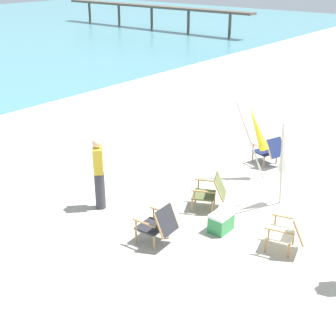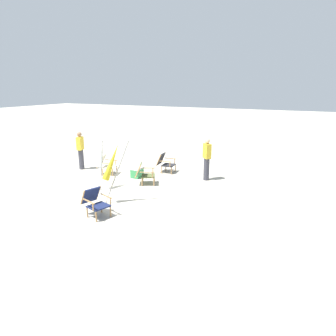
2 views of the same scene
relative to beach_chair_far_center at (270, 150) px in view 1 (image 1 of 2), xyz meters
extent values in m
plane|color=#B7AF9E|center=(-1.67, -1.41, -0.42)|extent=(80.00, 80.00, 0.00)
cube|color=white|center=(-1.67, 8.99, -0.39)|extent=(80.00, 1.10, 0.06)
cube|color=#19234C|center=(0.05, 0.16, -0.10)|extent=(0.64, 0.61, 0.04)
cube|color=#19234C|center=(-0.06, -0.19, 0.13)|extent=(0.55, 0.41, 0.48)
cylinder|color=#AD7F4C|center=(-0.11, 0.43, -0.26)|extent=(0.04, 0.04, 0.32)
cylinder|color=#AD7F4C|center=(0.34, 0.29, -0.26)|extent=(0.04, 0.04, 0.32)
cylinder|color=#AD7F4C|center=(-0.24, 0.02, -0.26)|extent=(0.04, 0.04, 0.32)
cylinder|color=#AD7F4C|center=(0.21, -0.12, -0.26)|extent=(0.04, 0.04, 0.32)
cube|color=#AD7F4C|center=(-0.22, 0.22, 0.12)|extent=(0.19, 0.51, 0.02)
cylinder|color=#AD7F4C|center=(-0.17, 0.40, 0.01)|extent=(0.04, 0.04, 0.22)
cube|color=#AD7F4C|center=(0.31, 0.06, 0.12)|extent=(0.19, 0.51, 0.02)
cylinder|color=#AD7F4C|center=(0.37, 0.23, 0.01)|extent=(0.04, 0.04, 0.22)
cylinder|color=#AD7F4C|center=(-0.30, -0.11, 0.13)|extent=(0.12, 0.28, 0.48)
cylinder|color=#AD7F4C|center=(0.18, -0.26, 0.13)|extent=(0.12, 0.28, 0.48)
cube|color=beige|center=(-3.46, -2.07, -0.10)|extent=(0.63, 0.60, 0.04)
cube|color=beige|center=(-3.37, -2.41, 0.13)|extent=(0.54, 0.37, 0.49)
cylinder|color=#AD7F4C|center=(-3.74, -1.92, -0.26)|extent=(0.04, 0.04, 0.32)
cylinder|color=#AD7F4C|center=(-3.29, -1.80, -0.26)|extent=(0.04, 0.04, 0.32)
cylinder|color=#AD7F4C|center=(-3.63, -2.34, -0.26)|extent=(0.04, 0.04, 0.32)
cylinder|color=#AD7F4C|center=(-3.18, -2.22, -0.26)|extent=(0.04, 0.04, 0.32)
cube|color=#AD7F4C|center=(-3.73, -2.16, 0.12)|extent=(0.17, 0.52, 0.02)
cylinder|color=#AD7F4C|center=(-3.78, -1.98, 0.01)|extent=(0.04, 0.04, 0.22)
cube|color=#AD7F4C|center=(-3.19, -2.02, 0.12)|extent=(0.17, 0.52, 0.02)
cylinder|color=#AD7F4C|center=(-3.24, -1.84, 0.01)|extent=(0.04, 0.04, 0.22)
cylinder|color=#AD7F4C|center=(-3.62, -2.48, 0.13)|extent=(0.10, 0.26, 0.49)
cylinder|color=#AD7F4C|center=(-3.13, -2.34, 0.13)|extent=(0.10, 0.26, 0.49)
cube|color=#28282D|center=(-4.79, -0.03, -0.10)|extent=(0.56, 0.52, 0.04)
cube|color=#28282D|center=(-4.76, -0.37, 0.13)|extent=(0.51, 0.28, 0.49)
cylinder|color=#AD7F4C|center=(-5.04, 0.17, -0.26)|extent=(0.04, 0.04, 0.32)
cylinder|color=#AD7F4C|center=(-4.57, 0.21, -0.26)|extent=(0.04, 0.04, 0.32)
cylinder|color=#AD7F4C|center=(-5.00, -0.26, -0.26)|extent=(0.04, 0.04, 0.32)
cylinder|color=#AD7F4C|center=(-4.53, -0.22, -0.26)|extent=(0.04, 0.04, 0.32)
cube|color=#AD7F4C|center=(-5.06, -0.07, 0.12)|extent=(0.08, 0.53, 0.02)
cylinder|color=#AD7F4C|center=(-5.08, 0.12, 0.01)|extent=(0.04, 0.04, 0.22)
cube|color=#AD7F4C|center=(-4.50, -0.03, 0.12)|extent=(0.08, 0.53, 0.02)
cylinder|color=#AD7F4C|center=(-4.52, 0.16, 0.01)|extent=(0.04, 0.04, 0.22)
cylinder|color=#AD7F4C|center=(-5.01, -0.39, 0.13)|extent=(0.06, 0.24, 0.49)
cylinder|color=#AD7F4C|center=(-4.50, -0.35, 0.13)|extent=(0.06, 0.24, 0.49)
cube|color=#515B33|center=(-3.07, -0.03, -0.10)|extent=(0.68, 0.66, 0.04)
cube|color=#515B33|center=(-2.91, -0.34, 0.13)|extent=(0.55, 0.44, 0.49)
cylinder|color=#AD7F4C|center=(-3.37, 0.05, -0.26)|extent=(0.04, 0.04, 0.32)
cylinder|color=#AD7F4C|center=(-2.96, 0.26, -0.26)|extent=(0.04, 0.04, 0.32)
cylinder|color=#AD7F4C|center=(-3.18, -0.33, -0.26)|extent=(0.04, 0.04, 0.32)
cylinder|color=#AD7F4C|center=(-2.76, -0.12, -0.26)|extent=(0.04, 0.04, 0.32)
cube|color=#AD7F4C|center=(-3.31, -0.18, 0.12)|extent=(0.27, 0.49, 0.02)
cylinder|color=#AD7F4C|center=(-3.39, -0.01, 0.01)|extent=(0.04, 0.04, 0.22)
cube|color=#AD7F4C|center=(-2.81, 0.07, 0.12)|extent=(0.27, 0.49, 0.02)
cylinder|color=#AD7F4C|center=(-2.89, 0.24, 0.01)|extent=(0.04, 0.04, 0.22)
cylinder|color=#AD7F4C|center=(-3.14, -0.46, 0.13)|extent=(0.15, 0.24, 0.49)
cylinder|color=#AD7F4C|center=(-2.68, -0.23, 0.13)|extent=(0.15, 0.24, 0.49)
cylinder|color=#B7B2A8|center=(-1.06, 0.02, 0.55)|extent=(0.49, 0.70, 1.97)
cone|color=yellow|center=(-0.99, -0.09, 0.89)|extent=(0.53, 0.65, 1.15)
sphere|color=#B7B2A8|center=(-0.85, -0.30, 1.53)|extent=(0.06, 0.06, 0.06)
cylinder|color=#B7B2A8|center=(-2.02, -1.29, 0.60)|extent=(0.52, 0.15, 2.05)
cone|color=white|center=(-1.93, -1.27, 0.96)|extent=(0.51, 0.32, 1.17)
sphere|color=#B7B2A8|center=(-1.78, -1.24, 1.62)|extent=(0.06, 0.06, 0.06)
cylinder|color=#383842|center=(-4.49, 1.73, 0.01)|extent=(0.22, 0.22, 0.86)
cube|color=gold|center=(-4.49, 1.73, 0.72)|extent=(0.38, 0.38, 0.56)
sphere|color=beige|center=(-4.49, 1.73, 1.11)|extent=(0.20, 0.20, 0.20)
cube|color=#338C4C|center=(-3.63, -0.86, -0.25)|extent=(0.48, 0.34, 0.34)
cube|color=white|center=(-3.63, -0.86, -0.05)|extent=(0.49, 0.35, 0.06)
cube|color=brown|center=(17.95, 19.81, 1.37)|extent=(0.90, 17.85, 0.16)
cylinder|color=brown|center=(17.95, 12.67, 0.47)|extent=(0.20, 0.20, 1.79)
cylinder|color=brown|center=(17.95, 16.24, 0.47)|extent=(0.20, 0.20, 1.79)
cylinder|color=brown|center=(17.95, 19.81, 0.47)|extent=(0.20, 0.20, 1.79)
cylinder|color=brown|center=(17.95, 23.38, 0.47)|extent=(0.20, 0.20, 1.79)
cylinder|color=brown|center=(17.95, 26.95, 0.47)|extent=(0.20, 0.20, 1.79)
camera|label=1|loc=(-10.61, -5.19, 4.58)|focal=50.00mm
camera|label=2|loc=(6.11, 5.22, 3.10)|focal=32.00mm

